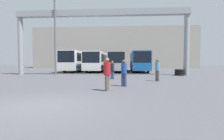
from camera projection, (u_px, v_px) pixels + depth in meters
name	position (u px, v px, depth m)	size (l,w,h in m)	color
ground_plane	(41.00, 106.00, 5.84)	(200.00, 200.00, 0.00)	#47474C
building_backdrop	(115.00, 49.00, 49.94)	(42.41, 12.00, 10.54)	gray
overhead_gantry	(101.00, 23.00, 20.35)	(20.21, 0.80, 7.58)	gray
bus_slot_0	(78.00, 60.00, 29.49)	(2.57, 12.17, 3.15)	silver
bus_slot_1	(98.00, 61.00, 28.93)	(2.61, 11.53, 3.01)	silver
bus_slot_2	(118.00, 61.00, 28.37)	(2.46, 10.89, 2.98)	#999EA5
bus_slot_3	(139.00, 61.00, 28.23)	(2.54, 11.10, 3.04)	#1959A5
pedestrian_near_left	(124.00, 72.00, 10.69)	(0.34, 0.34, 1.63)	navy
pedestrian_far_center	(157.00, 69.00, 13.66)	(0.36, 0.36, 1.74)	brown
pedestrian_near_right	(112.00, 70.00, 15.37)	(0.33, 0.33, 1.59)	navy
pedestrian_mid_right	(107.00, 73.00, 8.99)	(0.36, 0.36, 1.71)	brown
tire_stack	(179.00, 72.00, 19.62)	(1.04, 1.04, 0.72)	black
lamp_post	(55.00, 34.00, 20.27)	(0.36, 0.36, 8.91)	#595B60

